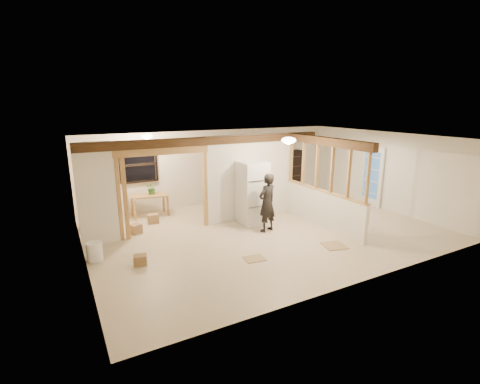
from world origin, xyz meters
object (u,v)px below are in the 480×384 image
refrigerator (252,193)px  shop_vac (89,217)px  work_table (150,205)px  bookshelf (290,172)px  woman (267,203)px

refrigerator → shop_vac: (-4.23, 1.69, -0.56)m
refrigerator → shop_vac: bearing=158.2°
work_table → bookshelf: bearing=14.9°
woman → shop_vac: woman is taller
refrigerator → work_table: bearing=141.2°
shop_vac → woman: bearing=-30.6°
refrigerator → work_table: 3.21m
shop_vac → bookshelf: bearing=4.5°
refrigerator → woman: refrigerator is taller
shop_vac → bookshelf: (7.23, 0.56, 0.50)m
woman → refrigerator: bearing=-106.4°
woman → bookshelf: (3.02, 3.06, 0.04)m
woman → shop_vac: bearing=-46.4°
refrigerator → woman: bearing=-90.6°
woman → work_table: 3.73m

